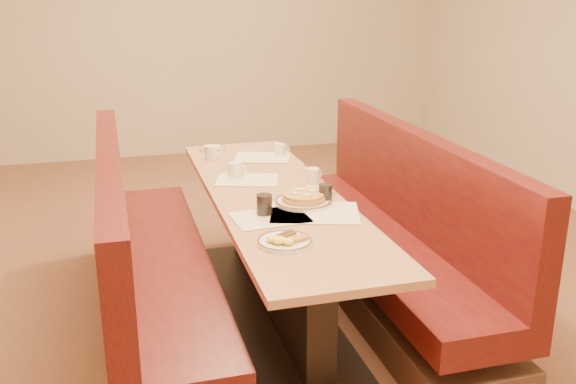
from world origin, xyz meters
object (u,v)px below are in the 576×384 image
object	(u,v)px
eggs_plate	(285,241)
diner_table	(275,255)
coffee_mug_a	(313,175)
soda_tumbler_near	(264,205)
booth_left	(148,271)
booth_right	(390,244)
coffee_mug_b	(236,169)
coffee_mug_c	(280,149)
coffee_mug_d	(212,152)
soda_tumbler_mid	(325,193)
pancake_plate	(304,200)

from	to	relation	value
eggs_plate	diner_table	bearing A→B (deg)	79.05
coffee_mug_a	soda_tumbler_near	xyz separation A→B (m)	(-0.42, -0.49, 0.01)
booth_left	booth_right	size ratio (longest dim) A/B	1.00
coffee_mug_b	coffee_mug_c	xyz separation A→B (m)	(0.40, 0.43, -0.00)
eggs_plate	coffee_mug_b	world-z (taller)	coffee_mug_b
diner_table	coffee_mug_b	world-z (taller)	coffee_mug_b
coffee_mug_d	soda_tumbler_mid	bearing A→B (deg)	-75.41
diner_table	coffee_mug_d	bearing A→B (deg)	104.12
diner_table	eggs_plate	world-z (taller)	eggs_plate
pancake_plate	coffee_mug_b	bearing A→B (deg)	112.48
diner_table	pancake_plate	bearing A→B (deg)	-62.90
booth_left	booth_right	bearing A→B (deg)	0.00
pancake_plate	coffee_mug_a	distance (m)	0.41
coffee_mug_a	coffee_mug_b	bearing A→B (deg)	128.14
eggs_plate	coffee_mug_c	distance (m)	1.61
coffee_mug_b	soda_tumbler_near	world-z (taller)	soda_tumbler_near
booth_right	coffee_mug_a	distance (m)	0.64
booth_right	soda_tumbler_mid	world-z (taller)	booth_right
coffee_mug_a	booth_right	bearing A→B (deg)	-42.45
booth_right	soda_tumbler_mid	size ratio (longest dim) A/B	24.40
booth_left	coffee_mug_d	xyz separation A→B (m)	(0.52, 0.86, 0.44)
pancake_plate	coffee_mug_d	distance (m)	1.12
coffee_mug_a	soda_tumbler_mid	distance (m)	0.38
pancake_plate	soda_tumbler_near	size ratio (longest dim) A/B	2.85
coffee_mug_c	soda_tumbler_near	distance (m)	1.22
coffee_mug_a	coffee_mug_b	distance (m)	0.49
coffee_mug_c	coffee_mug_d	size ratio (longest dim) A/B	0.88
booth_left	soda_tumbler_near	xyz separation A→B (m)	(0.59, -0.33, 0.44)
booth_left	coffee_mug_c	world-z (taller)	booth_left
coffee_mug_a	coffee_mug_c	distance (m)	0.67
soda_tumbler_near	coffee_mug_a	bearing A→B (deg)	49.20
pancake_plate	soda_tumbler_mid	size ratio (longest dim) A/B	3.09
diner_table	coffee_mug_b	xyz separation A→B (m)	(-0.14, 0.40, 0.42)
pancake_plate	soda_tumbler_near	xyz separation A→B (m)	(-0.25, -0.12, 0.03)
booth_right	coffee_mug_a	xyz separation A→B (m)	(-0.45, 0.16, 0.43)
booth_left	booth_right	world-z (taller)	same
booth_left	coffee_mug_b	bearing A→B (deg)	34.05
pancake_plate	coffee_mug_c	distance (m)	1.05
soda_tumbler_mid	booth_right	bearing A→B (deg)	23.41
pancake_plate	eggs_plate	bearing A→B (deg)	-115.71
booth_right	eggs_plate	size ratio (longest dim) A/B	9.60
eggs_plate	soda_tumbler_near	world-z (taller)	soda_tumbler_near
eggs_plate	soda_tumbler_mid	bearing A→B (deg)	54.02
booth_left	eggs_plate	bearing A→B (deg)	-50.93
booth_left	diner_table	bearing A→B (deg)	0.00
booth_right	coffee_mug_d	xyz separation A→B (m)	(-0.95, 0.86, 0.44)
eggs_plate	coffee_mug_d	world-z (taller)	coffee_mug_d
diner_table	pancake_plate	world-z (taller)	pancake_plate
coffee_mug_a	soda_tumbler_near	size ratio (longest dim) A/B	0.98
soda_tumbler_near	soda_tumbler_mid	xyz separation A→B (m)	(0.37, 0.11, -0.00)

